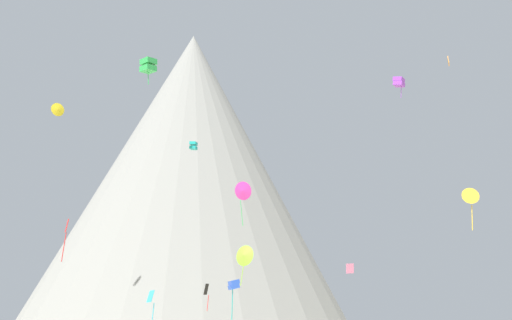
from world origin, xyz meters
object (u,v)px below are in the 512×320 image
at_px(kite_blue_low, 234,286).
at_px(kite_gold_mid, 470,197).
at_px(rock_massif, 189,198).
at_px(kite_magenta_mid, 243,191).
at_px(kite_green_high, 148,66).
at_px(kite_teal_mid, 193,146).
at_px(kite_red_low, 66,231).
at_px(kite_yellow_high, 58,109).
at_px(kite_black_low, 207,292).
at_px(kite_lime_low, 244,256).
at_px(kite_cyan_low, 151,303).
at_px(kite_violet_high, 399,82).
at_px(kite_pink_low, 350,268).
at_px(kite_orange_high, 448,61).

xyz_separation_m(kite_blue_low, kite_gold_mid, (20.86, -6.81, 7.59)).
relative_size(rock_massif, kite_magenta_mid, 15.90).
distance_m(kite_green_high, kite_teal_mid, 10.76).
bearing_deg(kite_magenta_mid, kite_red_low, -98.73).
bearing_deg(kite_yellow_high, kite_red_low, -107.45).
bearing_deg(kite_green_high, kite_magenta_mid, -89.00).
xyz_separation_m(rock_massif, kite_black_low, (2.31, -41.80, -20.09)).
xyz_separation_m(kite_magenta_mid, kite_teal_mid, (-6.38, -5.99, 4.06)).
bearing_deg(kite_teal_mid, kite_lime_low, 112.05).
distance_m(kite_gold_mid, kite_red_low, 36.73).
height_order(kite_cyan_low, kite_red_low, kite_red_low).
height_order(kite_violet_high, kite_cyan_low, kite_violet_high).
xyz_separation_m(rock_massif, kite_magenta_mid, (6.60, -42.33, -7.60)).
relative_size(rock_massif, kite_black_low, 27.52).
bearing_deg(kite_gold_mid, kite_teal_mid, -25.78).
bearing_deg(kite_violet_high, kite_magenta_mid, -41.44).
height_order(kite_violet_high, kite_pink_low, kite_violet_high).
xyz_separation_m(rock_massif, kite_violet_high, (29.25, -38.52, 9.70)).
bearing_deg(kite_yellow_high, rock_massif, 32.32).
distance_m(rock_massif, kite_black_low, 46.44).
height_order(kite_black_low, kite_red_low, kite_red_low).
height_order(kite_yellow_high, kite_lime_low, kite_yellow_high).
relative_size(kite_green_high, kite_magenta_mid, 0.55).
xyz_separation_m(kite_orange_high, kite_magenta_mid, (-23.22, 11.97, -13.63)).
distance_m(kite_violet_high, kite_magenta_mid, 28.75).
xyz_separation_m(kite_orange_high, kite_gold_mid, (-4.69, -12.68, -19.05)).
relative_size(kite_orange_high, kite_magenta_mid, 0.19).
bearing_deg(kite_blue_low, kite_cyan_low, -109.29).
relative_size(kite_gold_mid, kite_cyan_low, 0.90).
height_order(kite_violet_high, kite_lime_low, kite_violet_high).
bearing_deg(kite_magenta_mid, kite_orange_high, 5.90).
height_order(kite_magenta_mid, kite_gold_mid, kite_magenta_mid).
xyz_separation_m(kite_yellow_high, kite_lime_low, (24.00, -9.20, -20.00)).
distance_m(kite_cyan_low, kite_lime_low, 16.12).
bearing_deg(kite_green_high, kite_violet_high, -109.32).
bearing_deg(kite_orange_high, kite_blue_low, 171.10).
relative_size(kite_yellow_high, kite_lime_low, 0.39).
bearing_deg(kite_blue_low, kite_gold_mid, 56.90).
xyz_separation_m(kite_magenta_mid, kite_yellow_high, (-24.30, 3.41, 11.24)).
relative_size(kite_green_high, kite_pink_low, 2.77).
bearing_deg(rock_massif, kite_yellow_high, -114.45).
relative_size(kite_violet_high, kite_red_low, 0.81).
relative_size(kite_cyan_low, kite_teal_mid, 4.25).
distance_m(rock_massif, kite_violet_high, 49.33).
bearing_deg(kite_cyan_low, kite_yellow_high, 47.58).
distance_m(kite_violet_high, kite_lime_low, 36.03).
distance_m(kite_green_high, kite_lime_low, 24.09).
relative_size(kite_orange_high, kite_red_low, 0.28).
distance_m(kite_violet_high, kite_black_low, 40.30).
xyz_separation_m(kite_violet_high, kite_teal_mid, (-29.03, -9.80, -13.25)).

